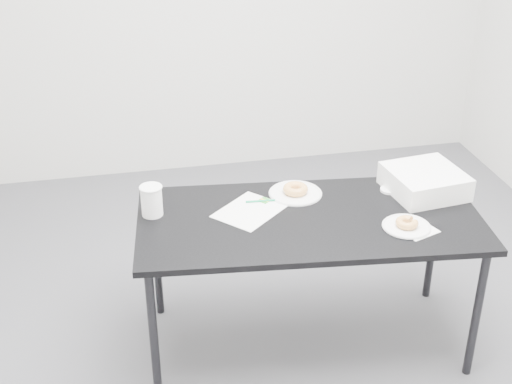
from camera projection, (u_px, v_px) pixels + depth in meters
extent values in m
plane|color=#49494E|center=(275.00, 331.00, 3.64)|extent=(4.00, 4.00, 0.00)
cube|color=black|center=(310.00, 220.00, 3.25)|extent=(1.63, 0.90, 0.03)
cylinder|color=black|center=(154.00, 335.00, 3.08)|extent=(0.04, 0.04, 0.68)
cylinder|color=black|center=(157.00, 257.00, 3.62)|extent=(0.04, 0.04, 0.68)
cylinder|color=black|center=(477.00, 314.00, 3.21)|extent=(0.04, 0.04, 0.68)
cylinder|color=black|center=(433.00, 242.00, 3.75)|extent=(0.04, 0.04, 0.68)
cube|color=white|center=(249.00, 211.00, 3.29)|extent=(0.38, 0.38, 0.00)
cube|color=green|center=(264.00, 200.00, 3.38)|extent=(0.07, 0.07, 0.00)
cylinder|color=#0B814F|center=(260.00, 201.00, 3.36)|extent=(0.14, 0.02, 0.01)
cube|color=white|center=(416.00, 229.00, 3.15)|extent=(0.19, 0.19, 0.00)
cylinder|color=silver|center=(406.00, 226.00, 3.16)|extent=(0.22, 0.22, 0.01)
torus|color=#CE8141|center=(407.00, 223.00, 3.15)|extent=(0.12, 0.12, 0.03)
cylinder|color=silver|center=(295.00, 193.00, 3.44)|extent=(0.26, 0.26, 0.01)
torus|color=#CE8141|center=(295.00, 189.00, 3.43)|extent=(0.13, 0.13, 0.04)
cylinder|color=white|center=(152.00, 201.00, 3.23)|extent=(0.10, 0.10, 0.15)
cylinder|color=white|center=(389.00, 190.00, 3.47)|extent=(0.09, 0.09, 0.01)
cube|color=white|center=(425.00, 181.00, 3.43)|extent=(0.37, 0.37, 0.11)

